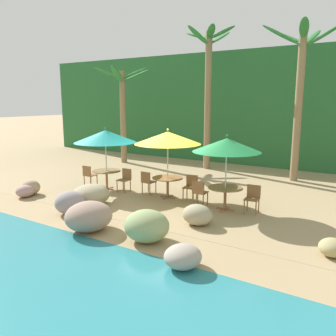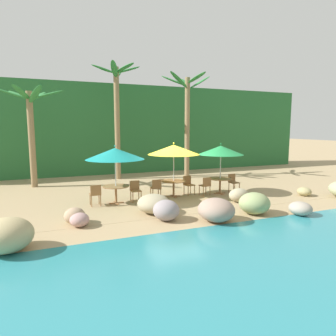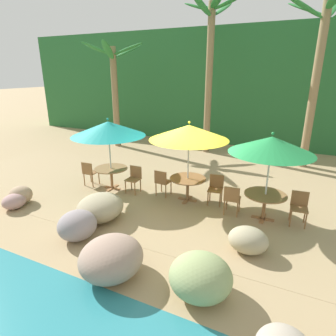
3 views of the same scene
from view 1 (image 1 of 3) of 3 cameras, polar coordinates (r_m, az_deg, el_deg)
ground_plane at (r=12.46m, az=-0.75°, el=-5.01°), size 120.00×120.00×0.00m
terrace_deck at (r=12.46m, az=-0.75°, el=-4.99°), size 18.00×5.20×0.01m
foliage_backdrop at (r=20.13m, az=13.59°, el=9.46°), size 28.00×2.40×6.00m
rock_seawall at (r=9.95m, az=-9.64°, el=-7.13°), size 14.58×3.29×0.87m
umbrella_teal at (r=13.64m, az=-10.16°, el=5.08°), size 2.39×2.39×2.42m
dining_table_teal at (r=13.86m, az=-9.96°, el=-0.91°), size 1.10×1.10×0.74m
chair_teal_seaward at (r=13.40m, az=-6.99°, el=-1.68°), size 0.42×0.43×0.87m
chair_teal_inland at (r=14.38m, az=-12.76°, el=-1.01°), size 0.43×0.44×0.87m
umbrella_yellow at (r=12.18m, az=-0.05°, el=4.92°), size 2.33×2.33×2.48m
dining_table_yellow at (r=12.44m, az=-0.05°, el=-2.12°), size 1.10×1.10×0.74m
chair_yellow_seaward at (r=12.21m, az=3.75°, el=-2.87°), size 0.47×0.48×0.87m
chair_yellow_inland at (r=12.89m, az=-3.36°, el=-2.13°), size 0.44×0.45×0.87m
umbrella_green at (r=10.93m, az=9.54°, el=3.70°), size 2.12×2.12×2.40m
dining_table_green at (r=11.20m, az=9.30°, el=-3.74°), size 1.10×1.10×0.74m
chair_green_seaward at (r=11.09m, az=13.62°, el=-4.60°), size 0.45×0.46×0.87m
chair_green_inland at (r=11.45m, az=5.13°, el=-3.83°), size 0.44×0.45×0.87m
palm_tree_nearest at (r=19.57m, az=-7.43°, el=11.29°), size 3.39×3.21×5.18m
palm_tree_second at (r=17.77m, az=6.56°, el=14.20°), size 2.87×2.71×6.82m
palm_tree_third at (r=15.86m, az=20.65°, el=13.11°), size 3.24×3.40×6.49m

